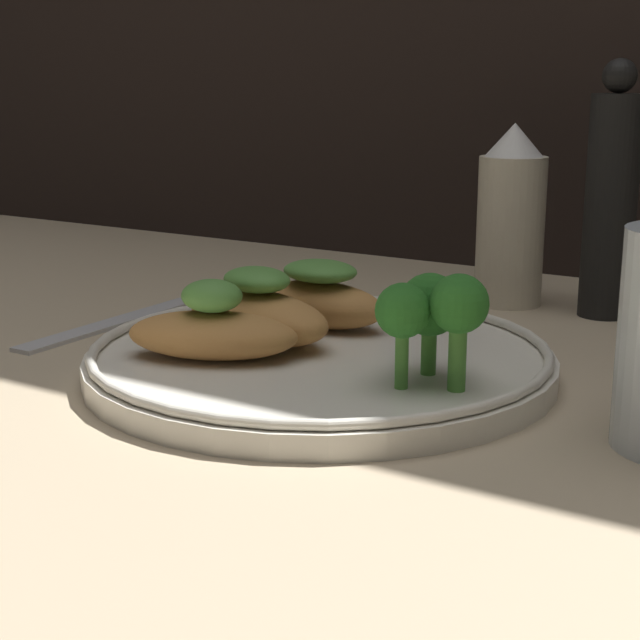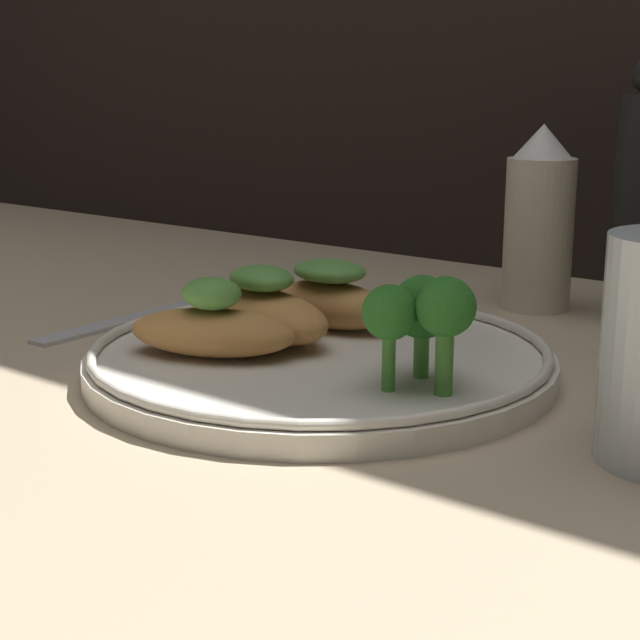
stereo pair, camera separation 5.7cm
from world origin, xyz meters
The scene contains 9 objects.
ground_plane centered at (0.00, 0.00, -0.50)cm, with size 180.00×180.00×1.00cm, color tan.
plate centered at (0.00, 0.00, 0.99)cm, with size 28.13×28.13×2.00cm.
grilled_meat_front centered at (-4.67, -4.36, 3.09)cm, with size 11.24×8.49×4.71cm.
grilled_meat_middle centered at (-4.60, -0.04, 3.27)cm, with size 11.81×7.41×4.72cm.
grilled_meat_back centered at (-3.30, 5.25, 3.33)cm, with size 9.33×4.60×4.47cm.
broccoli_bunch centered at (8.24, -1.89, 5.49)cm, with size 5.85×6.27×6.26cm.
sauce_bottle centered at (2.39, 24.04, 6.73)cm, with size 5.24×5.24×14.07cm.
pepper_grinder centered at (10.01, 24.04, 8.71)cm, with size 3.79×3.79×18.76cm.
fork centered at (-19.06, 2.11, 0.30)cm, with size 2.06×17.42×0.60cm.
Camera 2 is at (34.79, -44.59, 17.53)cm, focal length 55.00 mm.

